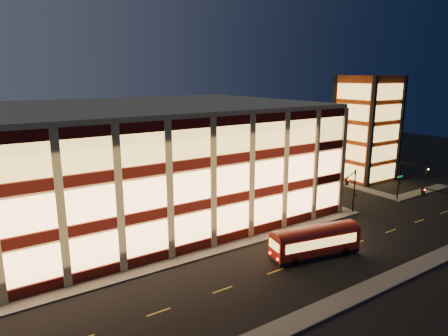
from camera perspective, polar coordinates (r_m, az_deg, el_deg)
ground at (r=41.47m, az=-2.53°, el=-12.74°), size 200.00×200.00×0.00m
sidewalk_office_south at (r=40.94m, az=-6.96°, el=-13.07°), size 54.00×2.00×0.15m
sidewalk_office_east at (r=67.11m, az=6.80°, el=-2.49°), size 2.00×30.00×0.15m
sidewalk_tower_south at (r=70.11m, az=26.24°, el=-3.11°), size 14.00×2.00×0.15m
sidewalk_tower_west at (r=74.52m, az=13.26°, el=-1.17°), size 2.00×30.00×0.15m
sidewalk_near at (r=32.47m, az=10.30°, el=-20.83°), size 100.00×2.00×0.15m
office_building at (r=52.67m, az=-14.95°, el=0.83°), size 50.45×30.45×14.50m
stair_tower at (r=74.23m, az=19.64°, el=5.37°), size 8.60×8.60×18.00m
traffic_signal_far at (r=54.29m, az=17.79°, el=-2.41°), size 3.79×1.87×6.00m
traffic_signal_right at (r=62.89m, az=24.87°, el=-0.93°), size 1.20×4.37×6.00m
traffic_signal_near at (r=49.56m, az=28.94°, el=-4.91°), size 0.32×4.45×6.00m
trolley_bus at (r=42.19m, az=12.90°, el=-9.96°), size 9.74×4.19×3.20m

